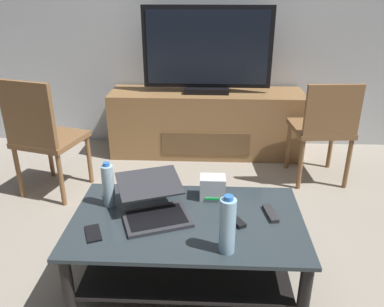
{
  "coord_description": "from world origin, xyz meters",
  "views": [
    {
      "loc": [
        0.11,
        -1.76,
        1.55
      ],
      "look_at": [
        0.0,
        0.47,
        0.56
      ],
      "focal_mm": 36.78,
      "sensor_mm": 36.0,
      "label": 1
    }
  ],
  "objects_px": {
    "tv_remote": "(270,213)",
    "soundbar_remote": "(234,219)",
    "media_cabinet": "(206,123)",
    "dining_chair": "(324,126)",
    "water_bottle_near": "(108,185)",
    "water_bottle_far": "(227,225)",
    "side_chair": "(42,133)",
    "cell_phone": "(93,233)",
    "television": "(207,52)",
    "router_box": "(213,187)",
    "coffee_table": "(188,239)",
    "laptop": "(154,204)"
  },
  "relations": [
    {
      "from": "tv_remote",
      "to": "soundbar_remote",
      "type": "xyz_separation_m",
      "value": [
        -0.19,
        -0.06,
        0.0
      ]
    },
    {
      "from": "media_cabinet",
      "to": "dining_chair",
      "type": "bearing_deg",
      "value": -31.43
    },
    {
      "from": "water_bottle_near",
      "to": "water_bottle_far",
      "type": "relative_size",
      "value": 0.9
    },
    {
      "from": "water_bottle_near",
      "to": "water_bottle_far",
      "type": "height_order",
      "value": "water_bottle_far"
    },
    {
      "from": "side_chair",
      "to": "cell_phone",
      "type": "relative_size",
      "value": 6.65
    },
    {
      "from": "media_cabinet",
      "to": "television",
      "type": "xyz_separation_m",
      "value": [
        -0.0,
        -0.02,
        0.67
      ]
    },
    {
      "from": "dining_chair",
      "to": "soundbar_remote",
      "type": "bearing_deg",
      "value": -121.6
    },
    {
      "from": "dining_chair",
      "to": "soundbar_remote",
      "type": "height_order",
      "value": "dining_chair"
    },
    {
      "from": "router_box",
      "to": "cell_phone",
      "type": "height_order",
      "value": "router_box"
    },
    {
      "from": "tv_remote",
      "to": "dining_chair",
      "type": "bearing_deg",
      "value": 54.39
    },
    {
      "from": "side_chair",
      "to": "water_bottle_near",
      "type": "xyz_separation_m",
      "value": [
        0.69,
        -0.81,
        0.02
      ]
    },
    {
      "from": "coffee_table",
      "to": "side_chair",
      "type": "distance_m",
      "value": 1.48
    },
    {
      "from": "coffee_table",
      "to": "side_chair",
      "type": "xyz_separation_m",
      "value": [
        -1.13,
        0.93,
        0.23
      ]
    },
    {
      "from": "laptop",
      "to": "soundbar_remote",
      "type": "distance_m",
      "value": 0.43
    },
    {
      "from": "coffee_table",
      "to": "laptop",
      "type": "height_order",
      "value": "laptop"
    },
    {
      "from": "television",
      "to": "tv_remote",
      "type": "xyz_separation_m",
      "value": [
        0.36,
        -1.74,
        -0.55
      ]
    },
    {
      "from": "water_bottle_far",
      "to": "soundbar_remote",
      "type": "bearing_deg",
      "value": 78.98
    },
    {
      "from": "dining_chair",
      "to": "laptop",
      "type": "relative_size",
      "value": 1.76
    },
    {
      "from": "media_cabinet",
      "to": "laptop",
      "type": "distance_m",
      "value": 1.81
    },
    {
      "from": "dining_chair",
      "to": "tv_remote",
      "type": "distance_m",
      "value": 1.32
    },
    {
      "from": "router_box",
      "to": "cell_phone",
      "type": "bearing_deg",
      "value": -146.99
    },
    {
      "from": "television",
      "to": "router_box",
      "type": "bearing_deg",
      "value": -87.98
    },
    {
      "from": "cell_phone",
      "to": "tv_remote",
      "type": "height_order",
      "value": "tv_remote"
    },
    {
      "from": "coffee_table",
      "to": "television",
      "type": "distance_m",
      "value": 1.92
    },
    {
      "from": "dining_chair",
      "to": "water_bottle_near",
      "type": "relative_size",
      "value": 3.31
    },
    {
      "from": "laptop",
      "to": "soundbar_remote",
      "type": "bearing_deg",
      "value": -5.85
    },
    {
      "from": "side_chair",
      "to": "cell_phone",
      "type": "bearing_deg",
      "value": -58.07
    },
    {
      "from": "water_bottle_near",
      "to": "tv_remote",
      "type": "distance_m",
      "value": 0.88
    },
    {
      "from": "side_chair",
      "to": "router_box",
      "type": "distance_m",
      "value": 1.44
    },
    {
      "from": "side_chair",
      "to": "water_bottle_near",
      "type": "bearing_deg",
      "value": -49.48
    },
    {
      "from": "media_cabinet",
      "to": "water_bottle_far",
      "type": "xyz_separation_m",
      "value": [
        0.12,
        -2.07,
        0.25
      ]
    },
    {
      "from": "media_cabinet",
      "to": "router_box",
      "type": "height_order",
      "value": "media_cabinet"
    },
    {
      "from": "water_bottle_near",
      "to": "tv_remote",
      "type": "xyz_separation_m",
      "value": [
        0.87,
        -0.06,
        -0.11
      ]
    },
    {
      "from": "water_bottle_near",
      "to": "coffee_table",
      "type": "bearing_deg",
      "value": -14.81
    },
    {
      "from": "router_box",
      "to": "tv_remote",
      "type": "height_order",
      "value": "router_box"
    },
    {
      "from": "water_bottle_far",
      "to": "dining_chair",
      "type": "bearing_deg",
      "value": 61.38
    },
    {
      "from": "soundbar_remote",
      "to": "coffee_table",
      "type": "bearing_deg",
      "value": 148.83
    },
    {
      "from": "side_chair",
      "to": "tv_remote",
      "type": "relative_size",
      "value": 5.82
    },
    {
      "from": "water_bottle_near",
      "to": "soundbar_remote",
      "type": "xyz_separation_m",
      "value": [
        0.68,
        -0.12,
        -0.11
      ]
    },
    {
      "from": "coffee_table",
      "to": "tv_remote",
      "type": "distance_m",
      "value": 0.46
    },
    {
      "from": "laptop",
      "to": "tv_remote",
      "type": "distance_m",
      "value": 0.62
    },
    {
      "from": "dining_chair",
      "to": "router_box",
      "type": "xyz_separation_m",
      "value": [
        -0.88,
        -1.02,
        -0.01
      ]
    },
    {
      "from": "coffee_table",
      "to": "tv_remote",
      "type": "xyz_separation_m",
      "value": [
        0.43,
        0.06,
        0.14
      ]
    },
    {
      "from": "television",
      "to": "cell_phone",
      "type": "height_order",
      "value": "television"
    },
    {
      "from": "media_cabinet",
      "to": "cell_phone",
      "type": "height_order",
      "value": "media_cabinet"
    },
    {
      "from": "coffee_table",
      "to": "side_chair",
      "type": "bearing_deg",
      "value": 140.63
    },
    {
      "from": "dining_chair",
      "to": "soundbar_remote",
      "type": "relative_size",
      "value": 5.36
    },
    {
      "from": "media_cabinet",
      "to": "tv_remote",
      "type": "height_order",
      "value": "media_cabinet"
    },
    {
      "from": "coffee_table",
      "to": "router_box",
      "type": "distance_m",
      "value": 0.32
    },
    {
      "from": "coffee_table",
      "to": "media_cabinet",
      "type": "bearing_deg",
      "value": 87.74
    }
  ]
}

